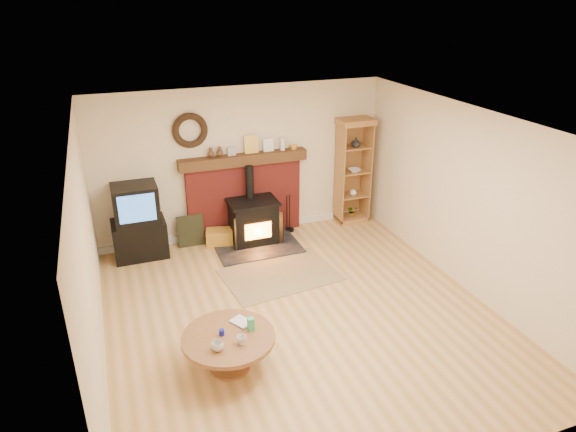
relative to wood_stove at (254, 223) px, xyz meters
name	(u,v)px	position (x,y,z in m)	size (l,w,h in m)	color
ground	(301,314)	(-0.04, -2.28, -0.38)	(5.50, 5.50, 0.00)	#AF8648
room_shell	(298,193)	(-0.06, -2.18, 1.34)	(5.02, 5.52, 2.61)	beige
chimney_breast	(244,192)	(-0.04, 0.39, 0.43)	(2.20, 0.22, 1.78)	maroon
wood_stove	(254,223)	(0.00, 0.00, 0.00)	(1.40, 1.00, 1.33)	black
area_rug	(280,275)	(0.05, -1.20, -0.37)	(1.68, 1.16, 0.01)	brown
tv_unit	(138,223)	(-1.87, 0.19, 0.21)	(0.84, 0.60, 1.23)	black
curio_cabinet	(352,171)	(1.98, 0.28, 0.60)	(0.62, 0.45, 1.95)	olive
firelog_box	(220,237)	(-0.58, 0.12, -0.24)	(0.45, 0.28, 0.28)	gold
leaning_painting	(191,231)	(-1.03, 0.27, -0.11)	(0.45, 0.03, 0.54)	black
fire_tools	(289,226)	(0.73, 0.22, -0.27)	(0.16, 0.16, 0.70)	black
coffee_table	(229,342)	(-1.20, -2.99, -0.01)	(1.06, 1.06, 0.61)	brown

